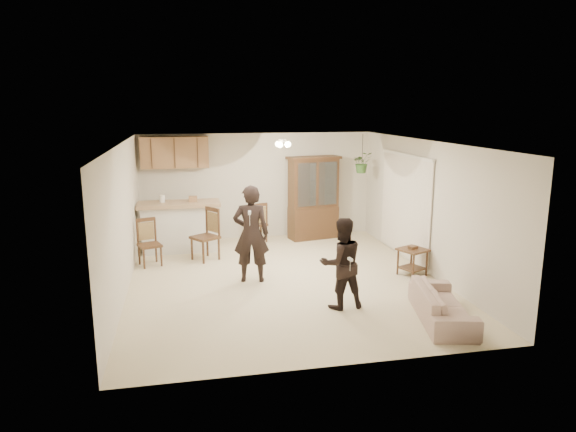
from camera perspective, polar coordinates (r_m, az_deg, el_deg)
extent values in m
plane|color=beige|center=(9.47, -0.44, -7.12)|extent=(6.50, 6.50, 0.00)
cube|color=white|center=(8.96, -0.47, 8.16)|extent=(5.50, 6.50, 0.02)
cube|color=beige|center=(12.29, -3.39, 3.35)|extent=(5.50, 0.02, 2.50)
cube|color=beige|center=(6.08, 5.50, -5.85)|extent=(5.50, 0.02, 2.50)
cube|color=beige|center=(9.03, -17.85, -0.42)|extent=(0.02, 6.50, 2.50)
cube|color=beige|center=(10.02, 15.17, 0.95)|extent=(0.02, 6.50, 2.50)
cube|color=silver|center=(11.43, -11.91, -1.39)|extent=(1.60, 0.55, 1.00)
cube|color=#A18560|center=(11.31, -12.03, 1.32)|extent=(1.75, 0.70, 0.08)
cube|color=brown|center=(11.89, -12.48, 6.92)|extent=(1.50, 0.34, 0.70)
imported|color=#255622|center=(11.94, 8.23, 5.90)|extent=(0.43, 0.37, 0.48)
cylinder|color=black|center=(11.91, 8.27, 7.45)|extent=(0.01, 0.01, 0.65)
imported|color=#C2B4A0|center=(7.99, 16.80, -8.57)|extent=(1.13, 1.99, 0.73)
imported|color=black|center=(9.19, -4.13, -1.88)|extent=(0.72, 0.54, 1.80)
imported|color=black|center=(8.07, 5.94, -5.58)|extent=(0.70, 0.57, 1.35)
cube|color=#391E14|center=(12.32, 2.81, -0.71)|extent=(1.22, 0.67, 0.77)
cube|color=#391E14|center=(12.15, 2.85, 3.70)|extent=(1.21, 0.62, 1.15)
cube|color=silver|center=(12.15, 2.85, 3.70)|extent=(0.98, 0.21, 1.01)
cube|color=#391E14|center=(12.07, 2.88, 6.50)|extent=(1.32, 0.71, 0.06)
cube|color=#391E14|center=(9.86, 13.71, -3.66)|extent=(0.62, 0.62, 0.04)
cube|color=#391E14|center=(9.96, 13.61, -5.63)|extent=(0.52, 0.52, 0.03)
cube|color=#391E14|center=(9.85, 13.72, -3.40)|extent=(0.20, 0.17, 0.06)
cube|color=#391E14|center=(10.55, -15.12, -3.16)|extent=(0.53, 0.53, 0.05)
cube|color=#9B794D|center=(10.49, -15.20, -1.83)|extent=(0.30, 0.14, 0.36)
cube|color=#391E14|center=(10.44, -15.27, -0.58)|extent=(0.37, 0.16, 0.07)
cube|color=#391E14|center=(10.68, -9.21, -2.36)|extent=(0.66, 0.66, 0.05)
cube|color=#9B794D|center=(10.61, -9.26, -0.85)|extent=(0.23, 0.32, 0.41)
cube|color=#391E14|center=(10.55, -9.31, 0.58)|extent=(0.28, 0.38, 0.08)
cube|color=#391E14|center=(12.02, -3.49, -0.89)|extent=(0.50, 0.50, 0.05)
cube|color=#9B794D|center=(11.97, -3.50, 0.29)|extent=(0.31, 0.11, 0.36)
cube|color=#391E14|center=(11.92, -3.52, 1.39)|extent=(0.38, 0.12, 0.07)
cube|color=white|center=(8.69, -4.29, 0.36)|extent=(0.07, 0.16, 0.05)
cube|color=white|center=(7.71, 6.94, -4.79)|extent=(0.05, 0.13, 0.04)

